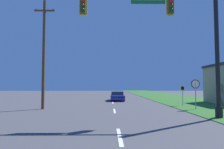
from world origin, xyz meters
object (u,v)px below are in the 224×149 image
(stop_sign, at_px, (195,87))
(car_ahead, at_px, (117,96))
(route_sign_post, at_px, (183,91))
(signal_mast, at_px, (180,33))
(utility_pole_near, at_px, (44,52))

(stop_sign, bearing_deg, car_ahead, 121.08)
(route_sign_post, bearing_deg, car_ahead, 131.56)
(car_ahead, bearing_deg, route_sign_post, -48.44)
(signal_mast, relative_size, stop_sign, 3.98)
(car_ahead, xyz_separation_m, route_sign_post, (6.33, -7.14, 0.92))
(stop_sign, distance_m, route_sign_post, 3.25)
(stop_sign, bearing_deg, route_sign_post, 88.60)
(stop_sign, relative_size, route_sign_post, 1.23)
(route_sign_post, bearing_deg, utility_pole_near, -168.24)
(route_sign_post, relative_size, utility_pole_near, 0.21)
(car_ahead, xyz_separation_m, stop_sign, (6.26, -10.38, 1.26))
(signal_mast, bearing_deg, route_sign_post, 69.34)
(stop_sign, height_order, route_sign_post, stop_sign)
(signal_mast, distance_m, car_ahead, 16.01)
(utility_pole_near, bearing_deg, signal_mast, -26.08)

